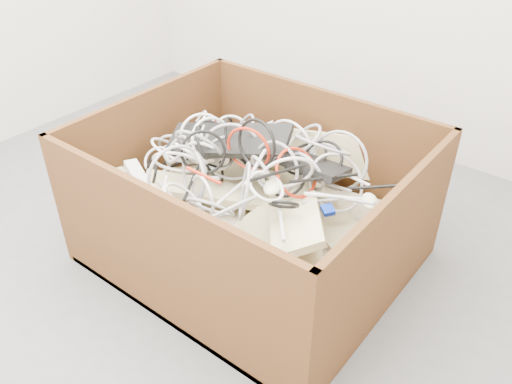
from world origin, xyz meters
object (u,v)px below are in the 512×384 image
Objects in this scene: cardboard_box at (250,225)px; power_strip_right at (142,184)px; power_strip_left at (196,145)px; vga_plug at (328,210)px.

power_strip_right is (-0.32, -0.25, 0.20)m from cardboard_box.
power_strip_right is (-0.01, -0.29, -0.04)m from power_strip_left.
cardboard_box is at bearing -65.65° from power_strip_left.
power_strip_right is at bearing -149.27° from power_strip_left.
power_strip_left is (-0.31, 0.04, 0.23)m from cardboard_box.
power_strip_right is 5.74× the size of vga_plug.
power_strip_left reaches higher than power_strip_right.
cardboard_box is at bearing -138.40° from vga_plug.
cardboard_box reaches higher than vga_plug.
power_strip_left is 1.07× the size of power_strip_right.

